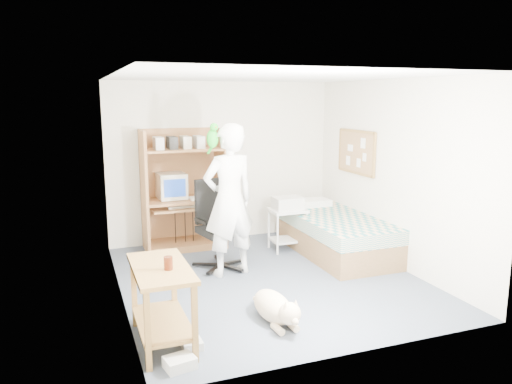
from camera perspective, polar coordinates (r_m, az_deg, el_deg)
floor at (r=6.41m, az=1.48°, el=-9.87°), size 4.00×4.00×0.00m
wall_back at (r=7.95m, az=-3.88°, el=3.47°), size 3.60×0.02×2.50m
wall_right at (r=6.95m, az=15.43°, el=2.03°), size 0.02×4.00×2.50m
wall_left at (r=5.67m, az=-15.59°, el=0.10°), size 0.02×4.00×2.50m
ceiling at (r=6.00m, az=1.60°, el=13.06°), size 3.60×4.00×0.02m
computer_hutch at (r=7.60m, az=-8.33°, el=-0.25°), size 1.20×0.63×1.80m
bed at (r=7.39m, az=9.10°, el=-4.83°), size 1.02×2.02×0.66m
side_desk at (r=4.76m, az=-10.73°, el=-11.25°), size 0.50×1.00×0.75m
corkboard at (r=7.65m, az=11.40°, el=4.50°), size 0.04×0.94×0.66m
office_chair at (r=6.74m, az=-4.36°, el=-5.12°), size 0.66×0.66×1.17m
person at (r=6.33m, az=-3.09°, el=-0.97°), size 0.79×0.61×1.95m
parrot at (r=6.17m, az=-4.97°, el=6.29°), size 0.14×0.25×0.39m
dog at (r=5.21m, az=2.22°, el=-13.05°), size 0.36×0.97×0.36m
printer_cart at (r=7.47m, az=3.63°, el=-3.53°), size 0.53×0.43×0.63m
printer at (r=7.40m, az=3.66°, el=-1.26°), size 0.43×0.33×0.18m
crt_monitor at (r=7.55m, az=-9.64°, el=0.71°), size 0.42×0.44×0.38m
keyboard at (r=7.47m, az=-8.34°, el=-1.62°), size 0.45×0.17×0.03m
pencil_cup at (r=7.60m, az=-5.30°, el=-0.18°), size 0.08×0.08×0.12m
drink_glass at (r=4.55m, az=-10.00°, el=-8.01°), size 0.08×0.08×0.12m
floor_box_a at (r=4.51m, az=-8.70°, el=-18.72°), size 0.28×0.24×0.10m
floor_box_b at (r=4.82m, az=-7.39°, el=-16.80°), size 0.18×0.22×0.08m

